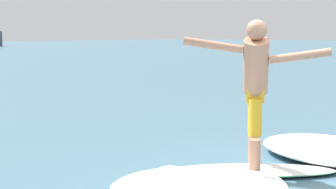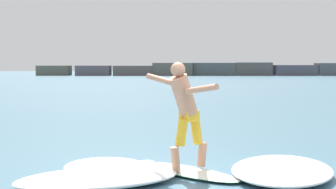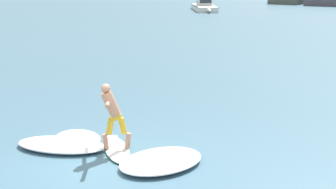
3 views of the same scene
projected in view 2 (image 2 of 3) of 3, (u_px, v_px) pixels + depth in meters
The scene contains 6 objects.
rock_jetty_breakwater at pixel (197, 70), 68.16m from camera, with size 45.51×4.90×1.88m.
surfboard at pixel (187, 171), 7.32m from camera, with size 1.83×1.74×0.22m.
surfer at pixel (185, 107), 7.17m from camera, with size 1.10×1.27×1.67m.
wave_foam_at_tail at pixel (108, 168), 7.20m from camera, with size 1.68×1.49×0.25m.
wave_foam_at_nose at pixel (282, 170), 7.17m from camera, with size 2.11×2.50×0.21m.
wave_foam_beside at pixel (98, 178), 6.67m from camera, with size 2.62×1.92×0.20m.
Camera 2 is at (-0.50, -6.29, 1.73)m, focal length 50.00 mm.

